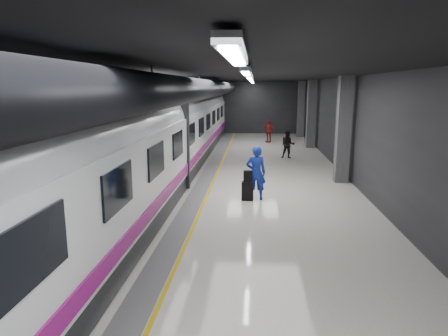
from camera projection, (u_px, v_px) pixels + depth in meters
name	position (u px, v px, depth m)	size (l,w,h in m)	color
ground	(233.00, 191.00, 15.73)	(40.00, 40.00, 0.00)	silver
platform_hall	(228.00, 100.00, 15.98)	(10.02, 40.02, 4.51)	black
train	(150.00, 138.00, 15.56)	(3.05, 38.00, 4.05)	black
traveler_main	(256.00, 173.00, 14.44)	(0.72, 0.48, 1.99)	blue
suitcase_main	(248.00, 191.00, 14.46)	(0.42, 0.27, 0.69)	black
shoulder_bag	(248.00, 176.00, 14.33)	(0.31, 0.17, 0.41)	black
traveler_far_a	(288.00, 145.00, 22.83)	(0.77, 0.60, 1.57)	black
traveler_far_b	(268.00, 131.00, 29.42)	(0.98, 0.41, 1.67)	maroon
suitcase_far	(285.00, 141.00, 28.30)	(0.36, 0.23, 0.53)	black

